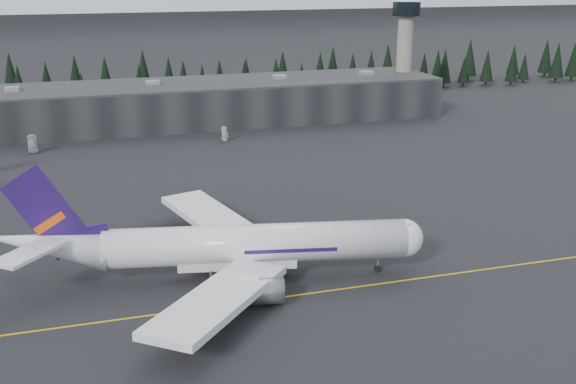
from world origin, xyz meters
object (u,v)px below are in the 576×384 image
object	(u,v)px
jet_main	(219,246)
gse_vehicle_b	(225,139)
control_tower	(405,39)
gse_vehicle_a	(33,151)
terminal	(186,103)

from	to	relation	value
jet_main	gse_vehicle_b	bearing A→B (deg)	88.44
control_tower	jet_main	size ratio (longest dim) A/B	0.58
control_tower	gse_vehicle_a	bearing A→B (deg)	-166.67
control_tower	jet_main	world-z (taller)	control_tower
terminal	control_tower	bearing A→B (deg)	2.29
jet_main	gse_vehicle_b	world-z (taller)	jet_main
control_tower	jet_main	distance (m)	151.52
jet_main	gse_vehicle_a	distance (m)	96.92
terminal	gse_vehicle_a	size ratio (longest dim) A/B	31.62
gse_vehicle_a	gse_vehicle_b	world-z (taller)	gse_vehicle_b
terminal	jet_main	bearing A→B (deg)	-97.30
terminal	control_tower	world-z (taller)	control_tower
gse_vehicle_b	gse_vehicle_a	bearing A→B (deg)	-123.56
jet_main	gse_vehicle_a	world-z (taller)	jet_main
control_tower	gse_vehicle_b	size ratio (longest dim) A/B	8.79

